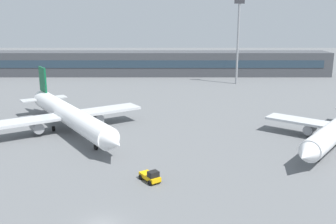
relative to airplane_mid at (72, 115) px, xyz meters
name	(u,v)px	position (x,y,z in m)	size (l,w,h in m)	color
ground_plane	(135,126)	(12.03, 4.26, -3.36)	(400.00, 400.00, 0.00)	slate
terminal_building	(151,63)	(12.03, 75.50, 1.14)	(136.79, 12.13, 9.00)	#3F4247
airplane_mid	(72,115)	(0.00, 0.00, 0.00)	(28.71, 39.07, 11.03)	white
baggage_tug_yellow	(153,176)	(17.00, -23.94, -2.57)	(3.29, 3.81, 1.75)	#F2B20C
floodlight_tower_west	(240,37)	(42.44, 55.87, 12.36)	(3.20, 0.80, 27.35)	gray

